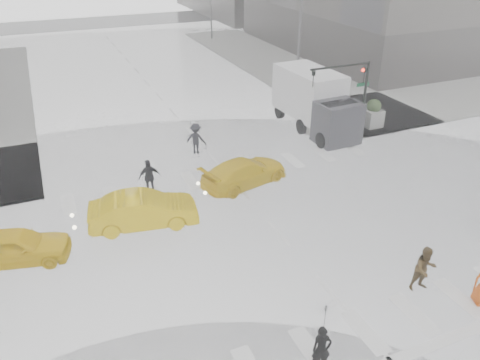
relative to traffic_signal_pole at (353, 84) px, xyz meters
name	(u,v)px	position (x,y,z in m)	size (l,w,h in m)	color
ground	(279,233)	(-9.01, -8.01, -3.22)	(120.00, 120.00, 0.00)	black
sidewalk_ne	(384,76)	(10.49, 9.49, -3.14)	(35.00, 35.00, 0.15)	slate
road_markings	(279,233)	(-9.01, -8.01, -3.21)	(18.00, 48.00, 0.01)	silver
traffic_signal_pole	(353,84)	(0.00, 0.00, 0.00)	(4.45, 0.42, 4.50)	black
street_lamp_near	(299,24)	(1.86, 9.99, 1.73)	(2.15, 0.22, 9.00)	#59595B
planter_west	(319,123)	(-2.01, 0.19, -2.23)	(1.10, 1.10, 1.80)	slate
planter_mid	(347,118)	(-0.01, 0.19, -2.23)	(1.10, 1.10, 1.80)	slate
planter_east	(373,114)	(1.99, 0.19, -2.23)	(1.10, 1.10, 1.80)	slate
pedestrian_black	(324,327)	(-11.10, -14.63, -1.57)	(1.22, 1.24, 2.43)	black
pedestrian_brown	(425,269)	(-5.92, -13.11, -2.33)	(0.86, 0.67, 1.78)	#473419
pedestrian_far_a	(149,177)	(-13.17, -2.48, -2.32)	(1.05, 0.64, 1.80)	black
pedestrian_far_b	(196,139)	(-9.63, 1.04, -2.31)	(1.17, 0.64, 1.80)	black
taxi_front	(15,246)	(-19.18, -5.66, -2.53)	(1.63, 4.04, 1.38)	yellow
taxi_mid	(143,210)	(-14.09, -5.14, -2.46)	(1.61, 4.61, 1.52)	yellow
taxi_rear	(245,172)	(-8.58, -3.43, -2.54)	(1.90, 4.13, 1.36)	yellow
box_truck	(316,100)	(-1.51, 1.52, -1.28)	(2.57, 6.84, 3.63)	silver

